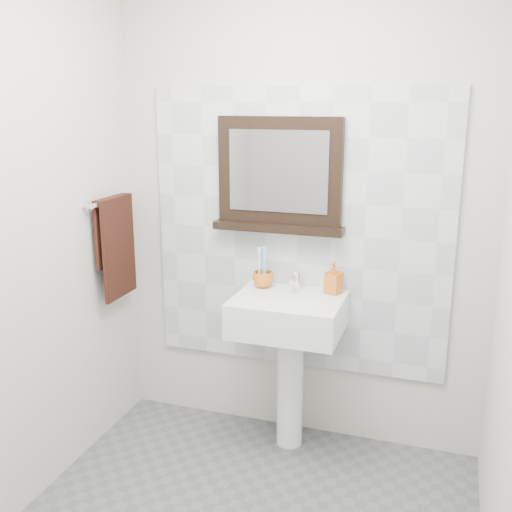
{
  "coord_description": "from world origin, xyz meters",
  "views": [
    {
      "loc": [
        0.77,
        -1.92,
        1.83
      ],
      "look_at": [
        -0.05,
        0.55,
        1.15
      ],
      "focal_mm": 42.0,
      "sensor_mm": 36.0,
      "label": 1
    }
  ],
  "objects_px": {
    "soap_dispenser": "(334,278)",
    "hand_towel": "(116,239)",
    "framed_mirror": "(279,177)",
    "toothbrush_cup": "(263,279)",
    "pedestal_sink": "(289,331)"
  },
  "relations": [
    {
      "from": "pedestal_sink",
      "to": "framed_mirror",
      "type": "xyz_separation_m",
      "value": [
        -0.11,
        0.19,
        0.76
      ]
    },
    {
      "from": "hand_towel",
      "to": "pedestal_sink",
      "type": "bearing_deg",
      "value": 3.28
    },
    {
      "from": "toothbrush_cup",
      "to": "hand_towel",
      "type": "relative_size",
      "value": 0.2
    },
    {
      "from": "pedestal_sink",
      "to": "hand_towel",
      "type": "distance_m",
      "value": 1.05
    },
    {
      "from": "toothbrush_cup",
      "to": "hand_towel",
      "type": "height_order",
      "value": "hand_towel"
    },
    {
      "from": "toothbrush_cup",
      "to": "hand_towel",
      "type": "xyz_separation_m",
      "value": [
        -0.78,
        -0.17,
        0.2
      ]
    },
    {
      "from": "framed_mirror",
      "to": "pedestal_sink",
      "type": "bearing_deg",
      "value": -59.04
    },
    {
      "from": "soap_dispenser",
      "to": "framed_mirror",
      "type": "height_order",
      "value": "framed_mirror"
    },
    {
      "from": "pedestal_sink",
      "to": "framed_mirror",
      "type": "distance_m",
      "value": 0.79
    },
    {
      "from": "soap_dispenser",
      "to": "framed_mirror",
      "type": "bearing_deg",
      "value": -170.79
    },
    {
      "from": "soap_dispenser",
      "to": "hand_towel",
      "type": "relative_size",
      "value": 0.3
    },
    {
      "from": "soap_dispenser",
      "to": "hand_towel",
      "type": "bearing_deg",
      "value": -151.2
    },
    {
      "from": "pedestal_sink",
      "to": "soap_dispenser",
      "type": "height_order",
      "value": "soap_dispenser"
    },
    {
      "from": "framed_mirror",
      "to": "soap_dispenser",
      "type": "bearing_deg",
      "value": -10.64
    },
    {
      "from": "soap_dispenser",
      "to": "pedestal_sink",
      "type": "bearing_deg",
      "value": -127.74
    }
  ]
}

